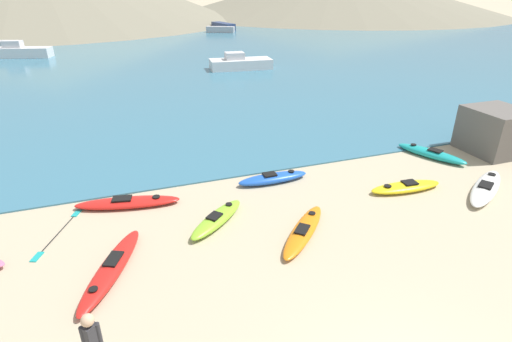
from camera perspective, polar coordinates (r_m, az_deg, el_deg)
name	(u,v)px	position (r m, az deg, el deg)	size (l,w,h in m)	color
bay_water	(147,50)	(49.13, -15.25, 16.32)	(160.00, 70.00, 0.06)	teal
kayak_on_sand_0	(128,202)	(14.28, -17.84, -4.30)	(3.56, 1.43, 0.34)	red
kayak_on_sand_1	(273,178)	(15.23, 2.43, -1.02)	(2.77, 0.70, 0.38)	blue
kayak_on_sand_2	(406,187)	(15.62, 20.60, -2.13)	(2.85, 0.94, 0.33)	yellow
kayak_on_sand_3	(217,219)	(12.75, -5.59, -6.80)	(2.39, 2.24, 0.36)	#8CCC2D
kayak_on_sand_5	(486,188)	(16.76, 29.99, -2.06)	(3.40, 2.55, 0.38)	white
kayak_on_sand_6	(304,231)	(12.26, 6.81, -8.45)	(2.62, 2.71, 0.30)	orange
kayak_on_sand_7	(431,153)	(19.01, 23.73, 2.30)	(1.87, 3.07, 0.40)	teal
kayak_on_sand_8	(111,268)	(11.38, -19.95, -12.90)	(2.07, 3.44, 0.34)	red
moored_boat_0	(240,63)	(36.35, -2.28, 15.15)	(5.53, 2.64, 1.45)	white
moored_boat_2	(20,51)	(48.79, -30.68, 14.47)	(6.16, 3.25, 1.64)	white
moored_boat_3	(220,29)	(65.69, -5.10, 19.50)	(4.36, 3.06, 0.87)	#B2B2B7
moored_boat_4	(223,26)	(70.13, -4.71, 19.94)	(2.70, 5.96, 1.03)	navy
loose_paddle	(59,233)	(13.67, -26.38, -7.95)	(1.27, 2.62, 0.03)	black
shoreline_rock	(496,131)	(20.71, 31.05, 4.94)	(2.33, 2.43, 1.96)	#605B56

